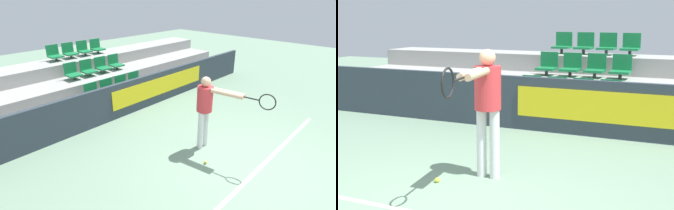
# 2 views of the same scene
# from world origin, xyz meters

# --- Properties ---
(ground_plane) EXTENTS (30.00, 30.00, 0.00)m
(ground_plane) POSITION_xyz_m (0.00, 0.00, 0.00)
(ground_plane) COLOR gray
(barrier_wall) EXTENTS (11.41, 0.14, 1.00)m
(barrier_wall) POSITION_xyz_m (0.03, 3.77, 0.50)
(barrier_wall) COLOR #2D3842
(barrier_wall) RESTS_ON ground
(bleacher_tier_front) EXTENTS (11.01, 1.10, 0.40)m
(bleacher_tier_front) POSITION_xyz_m (0.00, 4.40, 0.20)
(bleacher_tier_front) COLOR #9E9E99
(bleacher_tier_front) RESTS_ON ground
(bleacher_tier_middle) EXTENTS (11.01, 1.10, 0.81)m
(bleacher_tier_middle) POSITION_xyz_m (0.00, 5.50, 0.40)
(bleacher_tier_middle) COLOR #9E9E99
(bleacher_tier_middle) RESTS_ON ground
(bleacher_tier_back) EXTENTS (11.01, 1.10, 1.21)m
(bleacher_tier_back) POSITION_xyz_m (0.00, 6.60, 0.60)
(bleacher_tier_back) COLOR #9E9E99
(bleacher_tier_back) RESTS_ON ground
(stadium_chair_0) EXTENTS (0.41, 0.42, 0.51)m
(stadium_chair_0) POSITION_xyz_m (-0.81, 4.53, 0.62)
(stadium_chair_0) COLOR #333333
(stadium_chair_0) RESTS_ON bleacher_tier_front
(stadium_chair_1) EXTENTS (0.41, 0.42, 0.51)m
(stadium_chair_1) POSITION_xyz_m (-0.27, 4.53, 0.62)
(stadium_chair_1) COLOR #333333
(stadium_chair_1) RESTS_ON bleacher_tier_front
(stadium_chair_2) EXTENTS (0.41, 0.42, 0.51)m
(stadium_chair_2) POSITION_xyz_m (0.27, 4.53, 0.62)
(stadium_chair_2) COLOR #333333
(stadium_chair_2) RESTS_ON bleacher_tier_front
(stadium_chair_3) EXTENTS (0.41, 0.42, 0.51)m
(stadium_chair_3) POSITION_xyz_m (0.81, 4.53, 0.62)
(stadium_chair_3) COLOR #333333
(stadium_chair_3) RESTS_ON bleacher_tier_front
(stadium_chair_4) EXTENTS (0.41, 0.42, 0.51)m
(stadium_chair_4) POSITION_xyz_m (-0.81, 5.62, 1.02)
(stadium_chair_4) COLOR #333333
(stadium_chair_4) RESTS_ON bleacher_tier_middle
(stadium_chair_5) EXTENTS (0.41, 0.42, 0.51)m
(stadium_chair_5) POSITION_xyz_m (-0.27, 5.62, 1.02)
(stadium_chair_5) COLOR #333333
(stadium_chair_5) RESTS_ON bleacher_tier_middle
(stadium_chair_6) EXTENTS (0.41, 0.42, 0.51)m
(stadium_chair_6) POSITION_xyz_m (0.27, 5.62, 1.02)
(stadium_chair_6) COLOR #333333
(stadium_chair_6) RESTS_ON bleacher_tier_middle
(stadium_chair_7) EXTENTS (0.41, 0.42, 0.51)m
(stadium_chair_7) POSITION_xyz_m (0.81, 5.62, 1.02)
(stadium_chair_7) COLOR #333333
(stadium_chair_7) RESTS_ON bleacher_tier_middle
(stadium_chair_8) EXTENTS (0.41, 0.42, 0.51)m
(stadium_chair_8) POSITION_xyz_m (-0.81, 6.72, 1.43)
(stadium_chair_8) COLOR #333333
(stadium_chair_8) RESTS_ON bleacher_tier_back
(stadium_chair_9) EXTENTS (0.41, 0.42, 0.51)m
(stadium_chair_9) POSITION_xyz_m (-0.27, 6.72, 1.43)
(stadium_chair_9) COLOR #333333
(stadium_chair_9) RESTS_ON bleacher_tier_back
(stadium_chair_10) EXTENTS (0.41, 0.42, 0.51)m
(stadium_chair_10) POSITION_xyz_m (0.27, 6.72, 1.43)
(stadium_chair_10) COLOR #333333
(stadium_chair_10) RESTS_ON bleacher_tier_back
(stadium_chair_11) EXTENTS (0.41, 0.42, 0.51)m
(stadium_chair_11) POSITION_xyz_m (0.81, 6.72, 1.43)
(stadium_chair_11) COLOR #333333
(stadium_chair_11) RESTS_ON bleacher_tier_back
(tennis_player) EXTENTS (0.39, 1.62, 1.69)m
(tennis_player) POSITION_xyz_m (-0.07, 1.04, 1.07)
(tennis_player) COLOR silver
(tennis_player) RESTS_ON ground
(tennis_ball) EXTENTS (0.07, 0.07, 0.07)m
(tennis_ball) POSITION_xyz_m (-0.58, 0.65, 0.03)
(tennis_ball) COLOR #CCDB33
(tennis_ball) RESTS_ON ground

